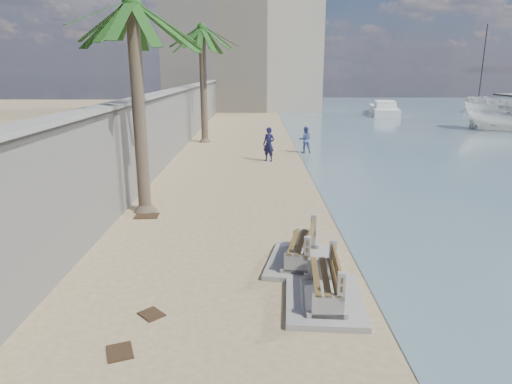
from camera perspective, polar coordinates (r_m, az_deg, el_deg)
name	(u,v)px	position (r m, az deg, el deg)	size (l,w,h in m)	color
seawall	(173,123)	(26.52, -10.37, 8.44)	(0.45, 70.00, 3.50)	gray
wall_cap	(171,91)	(26.38, -10.55, 12.33)	(0.80, 70.00, 0.12)	gray
end_building	(243,50)	(58.00, -1.62, 17.30)	(18.00, 12.00, 14.00)	#B7AA93
bench_near	(325,283)	(9.67, 8.57, -11.24)	(1.73, 2.41, 0.96)	gray
bench_far	(301,248)	(11.37, 5.65, -7.04)	(1.97, 2.53, 0.94)	gray
palm_mid	(132,6)	(15.46, -15.25, 21.55)	(5.00, 5.00, 7.55)	brown
palm_back	(202,29)	(30.65, -6.79, 19.54)	(5.00, 5.00, 8.16)	brown
streetlight	(131,15)	(18.62, -15.33, 20.60)	(0.28, 0.28, 5.12)	#2D2D33
person_a	(269,142)	(24.03, 1.61, 6.28)	(0.74, 0.50, 2.05)	#16153C
person_b	(305,138)	(26.73, 6.18, 6.70)	(0.82, 0.63, 1.70)	#4A5C9A
yacht_far	(384,111)	(52.36, 15.66, 9.73)	(9.05, 2.54, 1.50)	silver
sailboat_west	(477,108)	(60.40, 25.93, 9.41)	(5.22, 6.25, 9.80)	silver
debris_b	(120,352)	(8.56, -16.65, -18.61)	(0.52, 0.42, 0.03)	#382616
debris_c	(147,216)	(15.48, -13.50, -2.92)	(0.76, 0.61, 0.03)	#382616
debris_d	(152,314)	(9.52, -12.92, -14.67)	(0.47, 0.38, 0.03)	#382616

